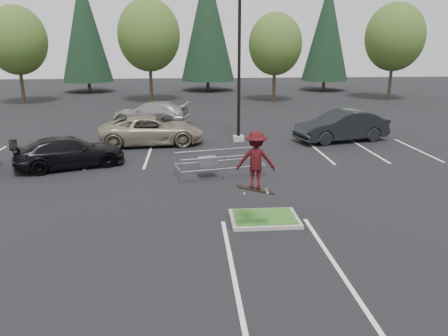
{
  "coord_description": "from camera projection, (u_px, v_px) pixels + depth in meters",
  "views": [
    {
      "loc": [
        -2.37,
        -13.02,
        5.57
      ],
      "look_at": [
        -1.2,
        1.5,
        1.38
      ],
      "focal_mm": 35.0,
      "sensor_mm": 36.0,
      "label": 1
    }
  ],
  "objects": [
    {
      "name": "skateboarder",
      "position": [
        256.0,
        160.0,
        12.57
      ],
      "size": [
        1.2,
        0.83,
        1.92
      ],
      "rotation": [
        0.0,
        0.0,
        2.96
      ],
      "color": "black",
      "rests_on": "ground"
    },
    {
      "name": "decid_c",
      "position": [
        275.0,
        46.0,
        41.79
      ],
      "size": [
        5.12,
        5.12,
        8.38
      ],
      "color": "#38281C",
      "rests_on": "ground"
    },
    {
      "name": "car_r_charc",
      "position": [
        342.0,
        126.0,
        25.47
      ],
      "size": [
        5.74,
        3.17,
        1.79
      ],
      "primitive_type": "imported",
      "rotation": [
        0.0,
        0.0,
        4.96
      ],
      "color": "black",
      "rests_on": "ground"
    },
    {
      "name": "cart_corral",
      "position": [
        211.0,
        162.0,
        18.65
      ],
      "size": [
        3.95,
        2.15,
        1.06
      ],
      "rotation": [
        0.0,
        0.0,
        0.23
      ],
      "color": "#96999E",
      "rests_on": "ground"
    },
    {
      "name": "car_far_silver",
      "position": [
        152.0,
        113.0,
        30.84
      ],
      "size": [
        5.86,
        3.46,
        1.59
      ],
      "primitive_type": "imported",
      "rotation": [
        0.0,
        0.0,
        4.47
      ],
      "color": "#9E9D99",
      "rests_on": "ground"
    },
    {
      "name": "car_l_tan",
      "position": [
        152.0,
        130.0,
        24.64
      ],
      "size": [
        6.02,
        3.15,
        1.62
      ],
      "primitive_type": "imported",
      "rotation": [
        0.0,
        0.0,
        1.65
      ],
      "color": "gray",
      "rests_on": "ground"
    },
    {
      "name": "conif_b",
      "position": [
        207.0,
        22.0,
        50.83
      ],
      "size": [
        6.38,
        6.38,
        14.5
      ],
      "color": "#38281C",
      "rests_on": "ground"
    },
    {
      "name": "conif_c",
      "position": [
        327.0,
        31.0,
        51.23
      ],
      "size": [
        5.5,
        5.5,
        12.5
      ],
      "color": "#38281C",
      "rests_on": "ground"
    },
    {
      "name": "decid_b",
      "position": [
        149.0,
        38.0,
        41.31
      ],
      "size": [
        5.89,
        5.89,
        9.64
      ],
      "color": "#38281C",
      "rests_on": "ground"
    },
    {
      "name": "car_l_black",
      "position": [
        67.0,
        152.0,
        20.09
      ],
      "size": [
        5.32,
        3.66,
        1.43
      ],
      "primitive_type": "imported",
      "rotation": [
        0.0,
        0.0,
        1.94
      ],
      "color": "black",
      "rests_on": "ground"
    },
    {
      "name": "ground",
      "position": [
        264.0,
        221.0,
        14.2
      ],
      "size": [
        120.0,
        120.0,
        0.0
      ],
      "primitive_type": "plane",
      "color": "black",
      "rests_on": "ground"
    },
    {
      "name": "light_pole",
      "position": [
        239.0,
        61.0,
        24.47
      ],
      "size": [
        0.7,
        0.6,
        10.12
      ],
      "color": "gray",
      "rests_on": "ground"
    },
    {
      "name": "stall_lines",
      "position": [
        213.0,
        170.0,
        19.87
      ],
      "size": [
        22.62,
        17.6,
        0.01
      ],
      "color": "white",
      "rests_on": "ground"
    },
    {
      "name": "grass_median",
      "position": [
        264.0,
        218.0,
        14.18
      ],
      "size": [
        2.2,
        1.6,
        0.16
      ],
      "color": "gray",
      "rests_on": "ground"
    },
    {
      "name": "decid_d",
      "position": [
        394.0,
        39.0,
        43.01
      ],
      "size": [
        5.76,
        5.76,
        9.43
      ],
      "color": "#38281C",
      "rests_on": "ground"
    },
    {
      "name": "decid_a",
      "position": [
        17.0,
        43.0,
        40.04
      ],
      "size": [
        5.44,
        5.44,
        8.91
      ],
      "color": "#38281C",
      "rests_on": "ground"
    },
    {
      "name": "conif_a",
      "position": [
        84.0,
        29.0,
        49.48
      ],
      "size": [
        5.72,
        5.72,
        13.0
      ],
      "color": "#38281C",
      "rests_on": "ground"
    }
  ]
}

